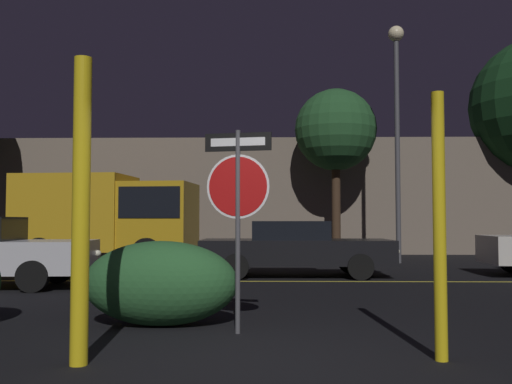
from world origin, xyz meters
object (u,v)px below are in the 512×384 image
object	(u,v)px
passing_car_2	(295,248)
hedge_bush_2	(161,283)
tree_2	(336,131)
stop_sign	(238,190)
delivery_truck	(111,214)
yellow_pole_left	(81,209)
yellow_pole_right	(439,225)
street_lamp	(397,102)

from	to	relation	value
passing_car_2	hedge_bush_2	bearing A→B (deg)	-17.29
passing_car_2	tree_2	size ratio (longest dim) A/B	0.75
stop_sign	delivery_truck	size ratio (longest dim) A/B	0.43
yellow_pole_left	hedge_bush_2	world-z (taller)	yellow_pole_left
yellow_pole_left	passing_car_2	world-z (taller)	yellow_pole_left
delivery_truck	hedge_bush_2	bearing A→B (deg)	23.65
passing_car_2	stop_sign	bearing A→B (deg)	-8.31
yellow_pole_right	tree_2	size ratio (longest dim) A/B	0.42
passing_car_2	delivery_truck	distance (m)	7.09
delivery_truck	tree_2	distance (m)	8.73
hedge_bush_2	yellow_pole_right	bearing A→B (deg)	-30.20
yellow_pole_right	hedge_bush_2	bearing A→B (deg)	149.80
tree_2	hedge_bush_2	bearing A→B (deg)	-105.83
stop_sign	passing_car_2	bearing A→B (deg)	92.68
hedge_bush_2	tree_2	distance (m)	14.95
street_lamp	stop_sign	bearing A→B (deg)	-111.65
stop_sign	yellow_pole_right	distance (m)	2.44
passing_car_2	delivery_truck	xyz separation A→B (m)	(-5.68, 4.16, 0.88)
hedge_bush_2	street_lamp	size ratio (longest dim) A/B	0.26
hedge_bush_2	delivery_truck	world-z (taller)	delivery_truck
stop_sign	street_lamp	xyz separation A→B (m)	(4.53, 11.40, 3.44)
stop_sign	yellow_pole_left	size ratio (longest dim) A/B	0.84
yellow_pole_right	hedge_bush_2	xyz separation A→B (m)	(-3.05, 1.77, -0.76)
yellow_pole_left	hedge_bush_2	xyz separation A→B (m)	(0.39, 2.01, -0.91)
stop_sign	street_lamp	distance (m)	12.74
passing_car_2	street_lamp	world-z (taller)	street_lamp
street_lamp	hedge_bush_2	bearing A→B (deg)	-116.92
tree_2	stop_sign	bearing A→B (deg)	-101.46
stop_sign	delivery_truck	bearing A→B (deg)	123.43
yellow_pole_left	passing_car_2	distance (m)	8.96
passing_car_2	tree_2	xyz separation A→B (m)	(1.88, 7.23, 4.02)
street_lamp	tree_2	xyz separation A→B (m)	(-1.63, 2.90, -0.46)
stop_sign	yellow_pole_right	bearing A→B (deg)	-21.51
yellow_pole_right	street_lamp	world-z (taller)	street_lamp
tree_2	delivery_truck	bearing A→B (deg)	-157.87
yellow_pole_left	hedge_bush_2	distance (m)	2.24
hedge_bush_2	passing_car_2	distance (m)	6.89
stop_sign	tree_2	world-z (taller)	tree_2
hedge_bush_2	street_lamp	distance (m)	13.08
delivery_truck	stop_sign	bearing A→B (deg)	27.47
stop_sign	street_lamp	bearing A→B (deg)	79.26
yellow_pole_left	yellow_pole_right	distance (m)	3.44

